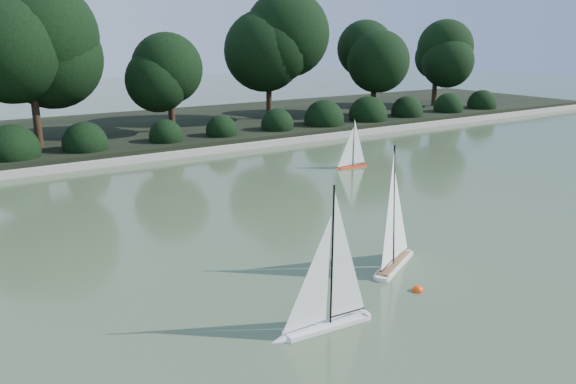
% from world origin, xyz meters
% --- Properties ---
extents(ground, '(80.00, 80.00, 0.00)m').
position_xyz_m(ground, '(0.00, 0.00, 0.00)').
color(ground, '#38462A').
rests_on(ground, ground).
extents(pond_coping, '(40.00, 0.35, 0.18)m').
position_xyz_m(pond_coping, '(0.00, 9.00, 0.09)').
color(pond_coping, gray).
rests_on(pond_coping, ground).
extents(far_bank, '(40.00, 8.00, 0.30)m').
position_xyz_m(far_bank, '(0.00, 13.00, 0.15)').
color(far_bank, black).
rests_on(far_bank, ground).
extents(tree_line, '(26.31, 3.93, 4.39)m').
position_xyz_m(tree_line, '(1.23, 11.44, 2.64)').
color(tree_line, black).
rests_on(tree_line, ground).
extents(shrub_hedge, '(29.10, 1.10, 1.10)m').
position_xyz_m(shrub_hedge, '(0.00, 9.90, 0.45)').
color(shrub_hedge, black).
rests_on(shrub_hedge, ground).
extents(sailboat_white_a, '(1.31, 0.30, 1.79)m').
position_xyz_m(sailboat_white_a, '(-2.15, -0.70, 0.28)').
color(sailboat_white_a, silver).
rests_on(sailboat_white_a, ground).
extents(sailboat_white_b, '(1.30, 0.81, 1.89)m').
position_xyz_m(sailboat_white_b, '(-0.07, 0.22, 0.29)').
color(sailboat_white_b, white).
rests_on(sailboat_white_b, ground).
extents(sailboat_orange, '(1.00, 0.22, 1.36)m').
position_xyz_m(sailboat_orange, '(3.28, 5.40, 0.21)').
color(sailboat_orange, red).
rests_on(sailboat_orange, ground).
extents(race_buoy, '(0.16, 0.16, 0.16)m').
position_xyz_m(race_buoy, '(-0.48, -0.60, 0.00)').
color(race_buoy, '#EB400C').
rests_on(race_buoy, ground).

